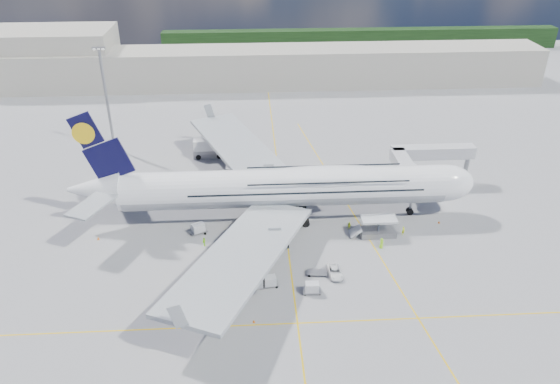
{
  "coord_description": "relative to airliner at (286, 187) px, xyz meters",
  "views": [
    {
      "loc": [
        -6.27,
        -81.32,
        56.11
      ],
      "look_at": [
        -0.94,
        8.0,
        6.94
      ],
      "focal_mm": 35.0,
      "sensor_mm": 36.0,
      "label": 1
    }
  ],
  "objects": [
    {
      "name": "dolly_back",
      "position": [
        -16.66,
        -4.48,
        -5.82
      ],
      "size": [
        3.5,
        2.9,
        1.96
      ],
      "rotation": [
        0.0,
        0.0,
        0.49
      ],
      "color": "gray",
      "rests_on": "ground"
    },
    {
      "name": "crew_wing",
      "position": [
        -15.33,
        -8.73,
        -6.01
      ],
      "size": [
        0.75,
        1.09,
        1.71
      ],
      "primitive_type": "imported",
      "rotation": [
        0.0,
        0.0,
        1.2
      ],
      "color": "#A4FF1A",
      "rests_on": "ground"
    },
    {
      "name": "cone_tail",
      "position": [
        -35.0,
        -5.59,
        -6.57
      ],
      "size": [
        0.49,
        0.49,
        0.62
      ],
      "color": "#DD600B",
      "rests_on": "ground"
    },
    {
      "name": "crew_van",
      "position": [
        16.48,
        -11.36,
        -5.86
      ],
      "size": [
        0.91,
        1.13,
        2.01
      ],
      "primitive_type": "imported",
      "rotation": [
        0.0,
        0.0,
        1.88
      ],
      "color": "#A5FF1A",
      "rests_on": "ground"
    },
    {
      "name": "cone_nose",
      "position": [
        29.55,
        -3.72,
        -6.61
      ],
      "size": [
        0.42,
        0.42,
        0.53
      ],
      "color": "#DD600B",
      "rests_on": "ground"
    },
    {
      "name": "baggage_tug",
      "position": [
        -9.89,
        -12.89,
        -6.12
      ],
      "size": [
        2.99,
        2.11,
        1.7
      ],
      "rotation": [
        0.0,
        0.0,
        -0.35
      ],
      "color": "silver",
      "rests_on": "ground"
    },
    {
      "name": "dolly_row_b",
      "position": [
        -15.83,
        -19.52,
        -6.55
      ],
      "size": [
        2.82,
        1.55,
        0.41
      ],
      "rotation": [
        0.0,
        0.0,
        0.02
      ],
      "color": "gray",
      "rests_on": "ground"
    },
    {
      "name": "crew_nose",
      "position": [
        21.53,
        -7.31,
        -6.01
      ],
      "size": [
        0.75,
        0.7,
        1.72
      ],
      "primitive_type": "imported",
      "rotation": [
        0.0,
        0.0,
        0.61
      ],
      "color": "#EBFF1A",
      "rests_on": "ground"
    },
    {
      "name": "taxi_line_cross",
      "position": [
        -0.26,
        -30.0,
        -6.86
      ],
      "size": [
        120.0,
        0.25,
        0.01
      ],
      "primitive_type": "cube",
      "color": "#E6B80C",
      "rests_on": "ground"
    },
    {
      "name": "dolly_row_a",
      "position": [
        -11.45,
        -12.56,
        -5.98
      ],
      "size": [
        2.74,
        1.68,
        1.65
      ],
      "rotation": [
        0.0,
        0.0,
        0.12
      ],
      "color": "gray",
      "rests_on": "ground"
    },
    {
      "name": "cone_wing_right_outer",
      "position": [
        -6.75,
        -29.42,
        -6.63
      ],
      "size": [
        0.39,
        0.39,
        0.5
      ],
      "color": "#DD600B",
      "rests_on": "ground"
    },
    {
      "name": "taxi_line_diag",
      "position": [
        13.74,
        -0.0,
        -6.86
      ],
      "size": [
        14.16,
        99.06,
        0.01
      ],
      "primitive_type": "cube",
      "rotation": [
        0.0,
        0.0,
        0.14
      ],
      "color": "#E6B80C",
      "rests_on": "ground"
    },
    {
      "name": "taxi_line_main",
      "position": [
        -0.26,
        -10.0,
        -6.86
      ],
      "size": [
        0.25,
        220.0,
        0.01
      ],
      "primitive_type": "cube",
      "color": "#E6B80C",
      "rests_on": "ground"
    },
    {
      "name": "service_van",
      "position": [
        6.98,
        -18.77,
        -6.23
      ],
      "size": [
        2.48,
        4.76,
        1.28
      ],
      "primitive_type": "imported",
      "rotation": [
        0.0,
        0.0,
        0.08
      ],
      "color": "white",
      "rests_on": "ground"
    },
    {
      "name": "crew_tug",
      "position": [
        -7.5,
        -17.37,
        -5.92
      ],
      "size": [
        1.33,
        0.91,
        1.89
      ],
      "primitive_type": "imported",
      "rotation": [
        0.0,
        0.0,
        0.18
      ],
      "color": "#A4DD17",
      "rests_on": "ground"
    },
    {
      "name": "cone_wing_left_inner",
      "position": [
        -9.65,
        18.96,
        -6.59
      ],
      "size": [
        0.46,
        0.46,
        0.58
      ],
      "color": "#DD600B",
      "rests_on": "ground"
    },
    {
      "name": "cone_wing_right_inner",
      "position": [
        -0.45,
        -6.1,
        -6.61
      ],
      "size": [
        0.43,
        0.43,
        0.54
      ],
      "color": "#DD600B",
      "rests_on": "ground"
    },
    {
      "name": "terminal",
      "position": [
        -0.26,
        85.0,
        -0.87
      ],
      "size": [
        180.0,
        16.0,
        12.0
      ],
      "primitive_type": "cube",
      "color": "#B2AD9E",
      "rests_on": "ground"
    },
    {
      "name": "jet_bridge",
      "position": [
        29.55,
        10.94,
        -0.02
      ],
      "size": [
        18.8,
        12.1,
        8.5
      ],
      "color": "#B7B7BC",
      "rests_on": "ground"
    },
    {
      "name": "cargo_loader",
      "position": [
        16.56,
        -7.11,
        -5.62
      ],
      "size": [
        8.53,
        3.2,
        3.67
      ],
      "color": "silver",
      "rests_on": "ground"
    },
    {
      "name": "light_mast",
      "position": [
        -40.26,
        35.0,
        6.34
      ],
      "size": [
        3.0,
        0.7,
        25.5
      ],
      "color": "gray",
      "rests_on": "ground"
    },
    {
      "name": "ground",
      "position": [
        -0.26,
        -10.0,
        -6.87
      ],
      "size": [
        300.0,
        300.0,
        0.0
      ],
      "primitive_type": "plane",
      "color": "gray",
      "rests_on": "ground"
    },
    {
      "name": "catering_truck_outer",
      "position": [
        -16.54,
        29.31,
        -4.75
      ],
      "size": [
        7.67,
        3.05,
        4.55
      ],
      "rotation": [
        0.0,
        0.0,
        0.04
      ],
      "color": "gray",
      "rests_on": "ground"
    },
    {
      "name": "crew_loader",
      "position": [
        11.81,
        -4.85,
        -6.09
      ],
      "size": [
        0.95,
        0.93,
        1.55
      ],
      "primitive_type": "imported",
      "rotation": [
        0.0,
        0.0,
        -0.69
      ],
      "color": "#D4F71A",
      "rests_on": "ground"
    },
    {
      "name": "cone_wing_left_outer",
      "position": [
        -11.84,
        23.06,
        -6.63
      ],
      "size": [
        0.39,
        0.39,
        0.49
      ],
      "color": "#DD600B",
      "rests_on": "ground"
    },
    {
      "name": "catering_truck_inner",
      "position": [
        -8.51,
        14.66,
        -4.77
      ],
      "size": [
        7.45,
        2.97,
        4.44
      ],
      "rotation": [
        0.0,
        0.0,
        -0.03
      ],
      "color": "gray",
      "rests_on": "ground"
    },
    {
      "name": "dolly_nose_far",
      "position": [
        2.66,
        -23.12,
        -5.86
      ],
      "size": [
        3.0,
        1.67,
        1.87
      ],
      "rotation": [
        0.0,
        0.0,
        -0.04
      ],
      "color": "gray",
      "rests_on": "ground"
    },
    {
      "name": "dolly_nose_near",
      "position": [
        4.0,
        -18.33,
        -6.49
      ],
      "size": [
        3.5,
        2.11,
        0.49
      ],
      "rotation": [
        0.0,
        0.0,
        -0.1
      ],
      "color": "gray",
      "rests_on": "ground"
    },
    {
      "name": "dolly_row_c",
      "position": [
        -4.08,
        -21.05,
        -5.87
      ],
      "size": [
        3.12,
        1.97,
        1.85
      ],
      "rotation": [
        0.0,
        0.0,
        0.15
      ],
      "color": "gray",
      "rests_on": "ground"
    },
    {
      "name": "airliner",
      "position": [
        0.0,
        0.0,
        0.0
      ],
      "size": [
        77.26,
        79.15,
        23.71
      ],
      "color": "white",
      "rests_on": "ground"
    },
    {
      "name": "tree_line",
      "position": [
        39.74,
        130.0,
        -2.87
      ],
      "size": [
        160.0,
        6.0,
        8.0
      ],
      "primitive_type": "cube",
      "color": "#193814",
      "rests_on": "ground"
    },
    {
      "name": "hangar",
      "position": [
        -70.26,
        90.0,
        2.13
      ],
      "size": [
        40.0,
        22.0,
        18.0
      ],
      "primitive_type": "cube",
      "color": "#B2AD9E",
      "rests_on": "ground"
    }
  ]
}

